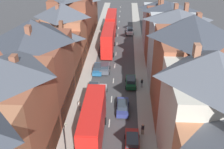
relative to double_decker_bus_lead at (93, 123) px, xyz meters
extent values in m
cube|color=#A8A399|center=(-3.29, 23.53, -2.75)|extent=(2.20, 104.00, 0.14)
cube|color=#A8A399|center=(6.91, 23.53, -2.75)|extent=(2.20, 104.00, 0.14)
cube|color=silver|center=(1.81, 3.53, -2.81)|extent=(0.14, 1.80, 0.01)
cube|color=silver|center=(1.81, 9.53, -2.81)|extent=(0.14, 1.80, 0.01)
cube|color=silver|center=(1.81, 15.53, -2.81)|extent=(0.14, 1.80, 0.01)
cube|color=silver|center=(1.81, 21.53, -2.81)|extent=(0.14, 1.80, 0.01)
cube|color=silver|center=(1.81, 27.53, -2.81)|extent=(0.14, 1.80, 0.01)
cube|color=silver|center=(1.81, 33.53, -2.81)|extent=(0.14, 1.80, 0.01)
cube|color=silver|center=(1.81, 39.53, -2.81)|extent=(0.14, 1.80, 0.01)
cube|color=silver|center=(1.81, 45.53, -2.81)|extent=(0.14, 1.80, 0.01)
cube|color=silver|center=(1.81, 51.53, -2.81)|extent=(0.14, 1.80, 0.01)
cube|color=silver|center=(1.81, 57.53, -2.81)|extent=(0.14, 1.80, 0.01)
cube|color=silver|center=(1.81, 63.53, -2.81)|extent=(0.14, 1.80, 0.01)
cube|color=silver|center=(1.81, 69.53, -2.81)|extent=(0.14, 1.80, 0.01)
cube|color=#935138|center=(-8.39, -3.51, 2.74)|extent=(8.00, 9.72, 11.11)
cube|color=#1E5133|center=(-4.45, -3.51, -1.22)|extent=(0.12, 8.94, 3.20)
cube|color=brown|center=(-7.01, -2.92, 9.76)|extent=(0.60, 0.90, 0.95)
cube|color=brown|center=(-8.39, 6.74, 2.59)|extent=(8.00, 10.78, 10.82)
cube|color=navy|center=(-4.45, 6.74, -1.22)|extent=(0.12, 9.92, 3.20)
pyramid|color=#383D47|center=(-8.39, 6.74, 9.46)|extent=(8.00, 10.78, 2.92)
cube|color=brown|center=(-8.08, 4.59, 10.12)|extent=(0.60, 0.90, 1.31)
cube|color=brown|center=(-7.97, 7.76, 9.92)|extent=(0.60, 0.90, 0.92)
cube|color=brown|center=(-8.39, 15.92, 1.06)|extent=(8.00, 7.58, 7.76)
cube|color=#1E5133|center=(-4.45, 15.92, -1.22)|extent=(0.12, 6.97, 3.20)
pyramid|color=#474C56|center=(-8.39, 15.92, 6.00)|extent=(8.00, 7.58, 2.12)
cube|color=brown|center=(-8.03, 15.66, 6.47)|extent=(0.60, 0.90, 0.94)
cube|color=brown|center=(-7.41, 18.00, 6.66)|extent=(0.60, 0.90, 1.33)
cube|color=#A36042|center=(-8.39, 23.36, 1.81)|extent=(8.00, 7.30, 9.26)
cube|color=navy|center=(-4.45, 23.36, -1.22)|extent=(0.12, 6.72, 3.20)
pyramid|color=#474C56|center=(-8.39, 23.36, 7.82)|extent=(8.00, 7.30, 2.74)
cube|color=brown|center=(-8.94, 22.59, 8.42)|extent=(0.60, 0.90, 1.20)
cube|color=brown|center=(-8.39, 32.93, 2.83)|extent=(8.00, 11.85, 11.28)
cube|color=black|center=(-4.45, 32.93, -1.22)|extent=(0.12, 10.90, 3.20)
cube|color=brown|center=(-8.39, 44.04, 1.19)|extent=(8.00, 10.36, 8.01)
cube|color=maroon|center=(-4.45, 44.04, -1.22)|extent=(0.12, 9.53, 3.20)
cube|color=#BCB7A8|center=(12.01, -3.50, 2.92)|extent=(8.00, 9.25, 11.48)
pyramid|color=#565B66|center=(12.01, -3.50, 10.04)|extent=(8.00, 9.25, 2.76)
cube|color=#99664C|center=(10.61, -1.89, 10.69)|extent=(0.60, 0.90, 1.29)
cube|color=#935138|center=(12.01, 6.28, 3.16)|extent=(8.00, 10.32, 11.96)
cube|color=#1E5133|center=(8.07, 6.28, -1.22)|extent=(0.12, 9.49, 3.20)
pyramid|color=#383D47|center=(12.01, 6.28, 10.55)|extent=(8.00, 10.32, 2.81)
cube|color=brown|center=(13.15, 8.38, 11.08)|extent=(0.60, 0.90, 1.08)
cube|color=#ADB2B7|center=(12.01, 15.90, 2.84)|extent=(8.00, 8.91, 11.31)
cube|color=black|center=(8.07, 15.90, -1.22)|extent=(0.12, 8.20, 3.20)
pyramid|color=#565B66|center=(12.01, 15.90, 9.34)|extent=(8.00, 8.91, 1.70)
cube|color=brown|center=(13.47, 17.43, 10.07)|extent=(0.60, 0.90, 1.45)
cube|color=brown|center=(11.95, 18.00, 9.94)|extent=(0.60, 0.90, 1.20)
cube|color=brown|center=(12.01, 24.42, 2.42)|extent=(8.00, 8.13, 10.47)
cube|color=navy|center=(8.07, 24.42, -1.22)|extent=(0.12, 7.48, 3.20)
pyramid|color=#383D47|center=(12.01, 24.42, 8.50)|extent=(8.00, 8.13, 1.69)
cube|color=brown|center=(10.64, 25.92, 9.00)|extent=(0.60, 0.90, 1.00)
cube|color=#ADB2B7|center=(12.01, 33.58, 1.59)|extent=(8.00, 10.19, 8.82)
cube|color=#1E5133|center=(8.07, 33.58, -1.22)|extent=(0.12, 9.38, 3.20)
pyramid|color=#383D47|center=(12.01, 33.58, 6.82)|extent=(8.00, 10.19, 1.64)
cube|color=brown|center=(10.89, 31.40, 7.31)|extent=(0.60, 0.90, 0.99)
cube|color=red|center=(0.01, -0.02, -1.17)|extent=(2.44, 10.80, 2.50)
cube|color=red|center=(0.01, -0.02, 1.23)|extent=(2.44, 10.58, 2.30)
cube|color=red|center=(0.01, -0.02, 2.43)|extent=(2.39, 10.37, 0.10)
cube|color=#28333D|center=(0.01, 5.33, -0.97)|extent=(2.20, 0.10, 1.20)
cube|color=#28333D|center=(0.01, 5.33, 1.33)|extent=(2.20, 0.10, 1.10)
cube|color=#28333D|center=(-1.18, -0.02, -0.92)|extent=(0.06, 9.18, 0.90)
cube|color=#28333D|center=(-1.18, -0.02, 1.33)|extent=(0.06, 9.18, 0.90)
cube|color=yellow|center=(0.01, 5.33, 2.13)|extent=(1.34, 0.08, 0.32)
cylinder|color=black|center=(-1.21, 3.32, -2.32)|extent=(0.30, 1.00, 1.00)
cylinder|color=black|center=(1.23, 3.32, -2.32)|extent=(0.30, 1.00, 1.00)
cube|color=red|center=(0.01, 28.77, -1.17)|extent=(2.44, 10.80, 2.50)
cube|color=red|center=(0.01, 28.77, 1.23)|extent=(2.44, 10.58, 2.30)
cube|color=red|center=(0.01, 28.77, 2.43)|extent=(2.39, 10.37, 0.10)
cube|color=#28333D|center=(0.01, 34.12, -0.97)|extent=(2.20, 0.10, 1.20)
cube|color=#28333D|center=(0.01, 34.12, 1.33)|extent=(2.20, 0.10, 1.10)
cube|color=#28333D|center=(-1.18, 28.77, -0.92)|extent=(0.06, 9.18, 0.90)
cube|color=#28333D|center=(-1.18, 28.77, 1.33)|extent=(0.06, 9.18, 0.90)
cube|color=yellow|center=(0.01, 34.12, 2.13)|extent=(1.34, 0.08, 0.32)
cylinder|color=black|center=(-1.21, 32.12, -2.32)|extent=(0.30, 1.00, 1.00)
cylinder|color=black|center=(1.23, 32.12, -2.32)|extent=(0.30, 1.00, 1.00)
cylinder|color=black|center=(-1.21, 25.80, -2.32)|extent=(0.30, 1.00, 1.00)
cylinder|color=black|center=(1.23, 25.80, -2.32)|extent=(0.30, 1.00, 1.00)
cube|color=red|center=(0.01, 41.37, -1.17)|extent=(2.44, 10.80, 2.50)
cube|color=red|center=(0.01, 41.37, 1.23)|extent=(2.44, 10.58, 2.30)
cube|color=red|center=(0.01, 41.37, 2.43)|extent=(2.39, 10.37, 0.10)
cube|color=#28333D|center=(0.01, 46.72, -0.97)|extent=(2.20, 0.10, 1.20)
cube|color=#28333D|center=(0.01, 46.72, 1.33)|extent=(2.20, 0.10, 1.10)
cube|color=#28333D|center=(-1.18, 41.37, -0.92)|extent=(0.06, 9.18, 0.90)
cube|color=#28333D|center=(-1.18, 41.37, 1.33)|extent=(0.06, 9.18, 0.90)
cube|color=yellow|center=(0.01, 46.72, 2.13)|extent=(1.34, 0.08, 0.32)
cylinder|color=black|center=(-1.21, 44.71, -2.32)|extent=(0.30, 1.00, 1.00)
cylinder|color=black|center=(1.23, 44.71, -2.32)|extent=(0.30, 1.00, 1.00)
cylinder|color=black|center=(-1.21, 38.40, -2.32)|extent=(0.30, 1.00, 1.00)
cylinder|color=black|center=(1.23, 38.40, -2.32)|extent=(0.30, 1.00, 1.00)
cube|color=#144728|center=(4.91, 14.08, -2.18)|extent=(1.70, 4.27, 0.66)
cube|color=#28333D|center=(4.91, 13.87, -1.55)|extent=(1.46, 2.14, 0.60)
cylinder|color=black|center=(4.06, 15.40, -2.51)|extent=(0.20, 0.62, 0.62)
cylinder|color=black|center=(5.76, 15.40, -2.51)|extent=(0.20, 0.62, 0.62)
cylinder|color=black|center=(4.06, 12.76, -2.51)|extent=(0.20, 0.62, 0.62)
cylinder|color=black|center=(5.76, 12.76, -2.51)|extent=(0.20, 0.62, 0.62)
cube|color=#144728|center=(-1.29, 45.30, -2.12)|extent=(1.70, 3.94, 0.78)
cube|color=#28333D|center=(-1.29, 45.11, -1.42)|extent=(1.46, 1.97, 0.60)
cylinder|color=black|center=(-2.14, 46.52, -2.51)|extent=(0.20, 0.62, 0.62)
cylinder|color=black|center=(-0.44, 46.52, -2.51)|extent=(0.20, 0.62, 0.62)
cylinder|color=black|center=(-2.14, 44.08, -2.51)|extent=(0.20, 0.62, 0.62)
cylinder|color=black|center=(-0.44, 44.08, -2.51)|extent=(0.20, 0.62, 0.62)
cube|color=#236093|center=(-1.29, 18.72, -2.16)|extent=(1.70, 4.50, 0.69)
cube|color=#28333D|center=(-1.29, 18.49, -1.52)|extent=(1.46, 2.25, 0.60)
cylinder|color=black|center=(-2.14, 20.11, -2.51)|extent=(0.20, 0.62, 0.62)
cylinder|color=black|center=(-0.44, 20.11, -2.51)|extent=(0.20, 0.62, 0.62)
cylinder|color=black|center=(-2.14, 17.32, -2.51)|extent=(0.20, 0.62, 0.62)
cylinder|color=black|center=(-0.44, 17.32, -2.51)|extent=(0.20, 0.62, 0.62)
cube|color=#B7BABF|center=(0.01, 10.36, -2.14)|extent=(1.70, 4.39, 0.74)
cube|color=#28333D|center=(0.01, 10.14, -1.47)|extent=(1.46, 2.19, 0.60)
cylinder|color=black|center=(-0.84, 11.72, -2.51)|extent=(0.20, 0.62, 0.62)
cylinder|color=black|center=(0.86, 11.72, -2.51)|extent=(0.20, 0.62, 0.62)
cylinder|color=black|center=(-0.84, 9.00, -2.51)|extent=(0.20, 0.62, 0.62)
cylinder|color=black|center=(0.86, 9.00, -2.51)|extent=(0.20, 0.62, 0.62)
cube|color=#4C515B|center=(-1.29, 11.29, -2.11)|extent=(1.70, 3.90, 0.80)
cube|color=#28333D|center=(-1.29, 11.10, -1.41)|extent=(1.46, 1.95, 0.60)
cylinder|color=black|center=(-2.14, 12.50, -2.51)|extent=(0.20, 0.62, 0.62)
cylinder|color=black|center=(-0.44, 12.50, -2.51)|extent=(0.20, 0.62, 0.62)
cylinder|color=black|center=(-2.14, 10.08, -2.51)|extent=(0.20, 0.62, 0.62)
cylinder|color=black|center=(-0.44, 10.08, -2.51)|extent=(0.20, 0.62, 0.62)
cube|color=maroon|center=(4.91, -0.90, -2.15)|extent=(1.70, 4.56, 0.71)
cube|color=#28333D|center=(4.91, -1.12, -1.49)|extent=(1.46, 2.28, 0.60)
cylinder|color=black|center=(4.06, 0.52, -2.51)|extent=(0.20, 0.62, 0.62)
cylinder|color=black|center=(5.76, 0.52, -2.51)|extent=(0.20, 0.62, 0.62)
cube|color=silver|center=(4.91, 40.85, -2.12)|extent=(1.70, 3.84, 0.78)
cube|color=#28333D|center=(4.91, 40.66, -1.43)|extent=(1.46, 1.92, 0.60)
cylinder|color=black|center=(4.06, 42.04, -2.51)|extent=(0.20, 0.62, 0.62)
cylinder|color=black|center=(5.76, 42.04, -2.51)|extent=(0.20, 0.62, 0.62)
cylinder|color=black|center=(4.06, 39.66, -2.51)|extent=(0.20, 0.62, 0.62)
cylinder|color=black|center=(5.76, 39.66, -2.51)|extent=(0.20, 0.62, 0.62)
cube|color=navy|center=(3.61, 6.54, -2.18)|extent=(1.70, 4.51, 0.66)
cube|color=#28333D|center=(3.61, 6.31, -1.55)|extent=(1.46, 2.26, 0.60)
cylinder|color=black|center=(2.76, 7.94, -2.51)|extent=(0.20, 0.62, 0.62)
cylinder|color=black|center=(4.46, 7.94, -2.51)|extent=(0.20, 0.62, 0.62)
cylinder|color=black|center=(2.76, 5.14, -2.51)|extent=(0.20, 0.62, 0.62)
cylinder|color=black|center=(4.46, 5.14, -2.51)|extent=(0.20, 0.62, 0.62)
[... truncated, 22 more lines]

